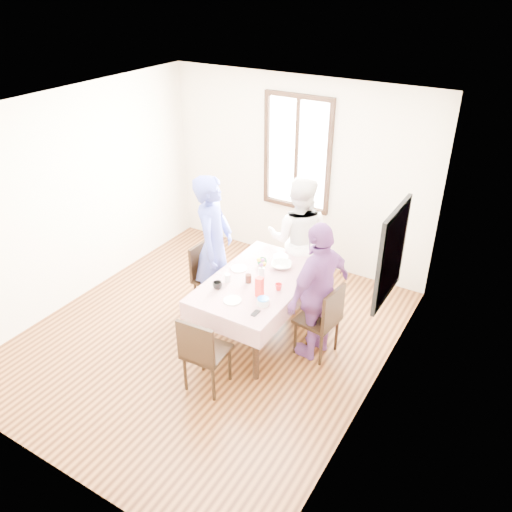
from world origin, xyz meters
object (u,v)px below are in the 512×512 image
chair_right (317,319)px  person_far (299,238)px  chair_near (207,351)px  person_left (213,247)px  chair_far (298,264)px  dining_table (258,307)px  chair_left (213,279)px  person_right (318,291)px

chair_right → person_far: bearing=44.5°
chair_near → person_left: (-0.72, 1.18, 0.47)m
chair_far → chair_near: same height
dining_table → chair_near: chair_near is taller
dining_table → person_far: (0.00, 1.02, 0.47)m
dining_table → person_left: 0.92m
dining_table → chair_left: 0.76m
chair_left → person_right: bearing=87.7°
chair_right → chair_near: (-0.74, -1.09, 0.00)m
chair_left → chair_near: (0.74, -1.18, 0.00)m
chair_near → chair_left: bearing=117.9°
chair_near → person_right: size_ratio=0.55×
person_far → chair_near: bearing=72.6°
chair_right → person_right: (-0.02, 0.00, 0.37)m
person_right → chair_right: bearing=103.9°
person_right → chair_near: bearing=-19.8°
chair_left → chair_far: bearing=141.8°
chair_left → chair_right: bearing=87.8°
chair_right → person_left: person_left is taller
person_far → chair_left: bearing=32.3°
chair_near → person_right: 1.36m
person_left → person_far: size_ratio=1.09×
dining_table → person_far: 1.12m
chair_right → chair_far: 1.24m
chair_left → chair_far: 1.17m
person_far → person_right: size_ratio=1.03×
person_left → chair_right: bearing=-110.7°
dining_table → chair_near: size_ratio=1.66×
person_left → chair_left: bearing=73.0°
chair_left → person_far: bearing=141.2°
chair_right → person_far: size_ratio=0.54×
chair_far → person_left: bearing=51.5°
person_left → person_right: size_ratio=1.12×
chair_right → chair_near: size_ratio=1.00×
person_far → person_right: bearing=109.2°
chair_left → chair_far: (0.74, 0.90, 0.00)m
person_left → person_far: bearing=-56.5°
chair_far → person_far: (0.00, -0.02, 0.39)m
chair_right → person_right: size_ratio=0.55×
dining_table → person_right: 0.85m
chair_right → person_far: (-0.74, 0.97, 0.39)m
dining_table → chair_right: (0.74, 0.05, 0.08)m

